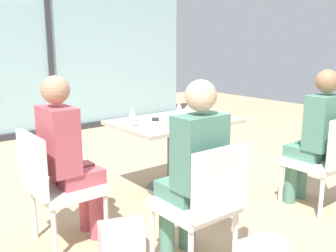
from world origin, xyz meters
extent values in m
plane|color=tan|center=(0.00, 0.00, 0.00)|extent=(12.00, 12.00, 0.00)
cube|color=#92B7BC|center=(0.00, 3.20, 1.35)|extent=(5.30, 0.03, 2.70)
cube|color=#2D2D33|center=(0.00, 3.17, 1.35)|extent=(0.08, 0.06, 2.70)
cube|color=#2D2D33|center=(0.00, 3.17, 0.05)|extent=(5.30, 0.10, 0.10)
cube|color=#BCB29E|center=(0.00, 0.00, 0.71)|extent=(1.19, 0.83, 0.04)
cylinder|color=#4C4C51|center=(0.00, 0.00, 0.35)|extent=(0.14, 0.14, 0.69)
cylinder|color=#4C4C51|center=(0.00, 0.00, 0.01)|extent=(0.56, 0.56, 0.02)
cube|color=silver|center=(-0.74, -1.11, 0.42)|extent=(0.46, 0.46, 0.06)
cube|color=silver|center=(-0.74, -1.36, 0.66)|extent=(0.46, 0.05, 0.42)
cylinder|color=silver|center=(-0.54, -0.91, 0.20)|extent=(0.04, 0.04, 0.39)
cylinder|color=silver|center=(-0.94, -0.91, 0.20)|extent=(0.04, 0.04, 0.39)
cylinder|color=silver|center=(-0.54, -1.31, 0.20)|extent=(0.04, 0.04, 0.39)
cube|color=silver|center=(-1.27, -0.32, 0.42)|extent=(0.46, 0.46, 0.06)
cube|color=silver|center=(-1.52, -0.32, 0.66)|extent=(0.05, 0.46, 0.42)
cylinder|color=silver|center=(-1.07, -0.52, 0.20)|extent=(0.04, 0.04, 0.39)
cylinder|color=silver|center=(-1.07, -0.12, 0.20)|extent=(0.04, 0.04, 0.39)
cylinder|color=silver|center=(-1.47, -0.52, 0.20)|extent=(0.04, 0.04, 0.39)
cylinder|color=silver|center=(-1.47, -0.12, 0.20)|extent=(0.04, 0.04, 0.39)
cube|color=silver|center=(0.74, -1.11, 0.42)|extent=(0.46, 0.46, 0.06)
cylinder|color=silver|center=(0.94, -0.91, 0.20)|extent=(0.04, 0.04, 0.39)
cylinder|color=silver|center=(0.54, -0.91, 0.20)|extent=(0.04, 0.04, 0.39)
cylinder|color=silver|center=(0.54, -1.31, 0.20)|extent=(0.04, 0.04, 0.39)
cylinder|color=#4C7F6B|center=(-0.65, -0.94, 0.23)|extent=(0.11, 0.11, 0.45)
cube|color=#4C7F6B|center=(-0.65, -1.03, 0.51)|extent=(0.13, 0.32, 0.11)
cylinder|color=#4C7F6B|center=(-0.83, -0.94, 0.23)|extent=(0.11, 0.11, 0.45)
cube|color=#4C7F6B|center=(-0.83, -1.03, 0.51)|extent=(0.13, 0.32, 0.11)
cube|color=#4C7F6B|center=(-0.74, -1.16, 0.80)|extent=(0.34, 0.20, 0.48)
sphere|color=#D8AD8C|center=(-0.74, -1.16, 1.16)|extent=(0.20, 0.20, 0.20)
cylinder|color=#B24C56|center=(-1.10, -0.41, 0.23)|extent=(0.11, 0.11, 0.45)
cube|color=#B24C56|center=(-1.19, -0.41, 0.51)|extent=(0.32, 0.13, 0.11)
cylinder|color=#B24C56|center=(-1.10, -0.23, 0.23)|extent=(0.11, 0.11, 0.45)
cube|color=#B24C56|center=(-1.19, -0.23, 0.51)|extent=(0.32, 0.13, 0.11)
cube|color=#B24C56|center=(-1.32, -0.32, 0.80)|extent=(0.20, 0.34, 0.48)
sphere|color=tan|center=(-1.32, -0.32, 1.16)|extent=(0.20, 0.20, 0.20)
cylinder|color=#4C7F6B|center=(0.83, -0.94, 0.23)|extent=(0.11, 0.11, 0.45)
cube|color=#4C7F6B|center=(0.83, -1.03, 0.51)|extent=(0.13, 0.32, 0.11)
cylinder|color=#4C7F6B|center=(0.65, -0.94, 0.23)|extent=(0.11, 0.11, 0.45)
cube|color=#4C7F6B|center=(0.65, -1.03, 0.51)|extent=(0.13, 0.32, 0.11)
cube|color=#4C7F6B|center=(0.74, -1.16, 0.80)|extent=(0.34, 0.20, 0.48)
sphere|color=#936B4C|center=(0.74, -1.16, 1.16)|extent=(0.20, 0.20, 0.20)
cylinder|color=silver|center=(-0.50, -0.02, 0.73)|extent=(0.06, 0.06, 0.00)
cylinder|color=silver|center=(-0.50, -0.02, 0.78)|extent=(0.01, 0.01, 0.08)
cone|color=silver|center=(-0.50, -0.02, 0.87)|extent=(0.07, 0.07, 0.09)
cylinder|color=silver|center=(0.03, -0.04, 0.73)|extent=(0.06, 0.06, 0.00)
cylinder|color=silver|center=(0.03, -0.04, 0.78)|extent=(0.01, 0.01, 0.08)
cone|color=silver|center=(0.03, -0.04, 0.87)|extent=(0.07, 0.07, 0.09)
cylinder|color=silver|center=(0.31, -0.16, 0.73)|extent=(0.06, 0.06, 0.00)
cylinder|color=silver|center=(0.31, -0.16, 0.78)|extent=(0.01, 0.01, 0.08)
cone|color=silver|center=(0.31, -0.16, 0.87)|extent=(0.07, 0.07, 0.09)
cylinder|color=silver|center=(0.25, 0.05, 0.73)|extent=(0.06, 0.06, 0.00)
cylinder|color=silver|center=(0.25, 0.05, 0.78)|extent=(0.01, 0.01, 0.08)
cone|color=silver|center=(0.25, 0.05, 0.87)|extent=(0.07, 0.07, 0.09)
cylinder|color=white|center=(0.38, -0.30, 0.78)|extent=(0.08, 0.08, 0.09)
cube|color=black|center=(-0.14, 0.13, 0.73)|extent=(0.14, 0.16, 0.01)
cube|color=beige|center=(-1.11, -0.79, 0.14)|extent=(0.33, 0.25, 0.28)
camera|label=1|loc=(-2.31, -2.84, 1.47)|focal=40.11mm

